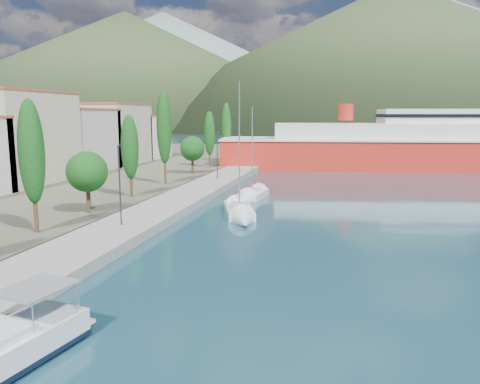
# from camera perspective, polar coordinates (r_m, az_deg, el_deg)

# --- Properties ---
(ground) EXTENTS (1400.00, 1400.00, 0.00)m
(ground) POSITION_cam_1_polar(r_m,az_deg,el_deg) (139.27, 9.93, 5.55)
(ground) COLOR #1B414F
(quay) EXTENTS (5.00, 88.00, 0.80)m
(quay) POSITION_cam_1_polar(r_m,az_deg,el_deg) (48.53, -7.18, -0.96)
(quay) COLOR gray
(quay) RESTS_ON ground
(hills_far) EXTENTS (1480.00, 900.00, 180.00)m
(hills_far) POSITION_cam_1_polar(r_m,az_deg,el_deg) (654.39, 25.37, 14.54)
(hills_far) COLOR gray
(hills_far) RESTS_ON ground
(hills_near) EXTENTS (1010.00, 520.00, 115.00)m
(hills_near) POSITION_cam_1_polar(r_m,az_deg,el_deg) (403.58, 26.79, 14.15)
(hills_near) COLOR #384826
(hills_near) RESTS_ON ground
(town_buildings) EXTENTS (9.20, 69.20, 11.30)m
(town_buildings) POSITION_cam_1_polar(r_m,az_deg,el_deg) (68.40, -22.47, 5.77)
(town_buildings) COLOR beige
(town_buildings) RESTS_ON land_strip
(tree_row) EXTENTS (3.51, 64.65, 11.20)m
(tree_row) POSITION_cam_1_polar(r_m,az_deg,el_deg) (54.81, -10.30, 5.76)
(tree_row) COLOR #47301E
(tree_row) RESTS_ON land_strip
(lamp_posts) EXTENTS (0.15, 49.18, 6.06)m
(lamp_posts) POSITION_cam_1_polar(r_m,az_deg,el_deg) (37.59, -13.29, 1.53)
(lamp_posts) COLOR #2D2D33
(lamp_posts) RESTS_ON quay
(sailboat_near) EXTENTS (5.09, 9.22, 12.87)m
(sailboat_near) POSITION_cam_1_polar(r_m,az_deg,el_deg) (41.03, 0.16, -2.92)
(sailboat_near) COLOR silver
(sailboat_near) RESTS_ON ground
(sailboat_mid) EXTENTS (2.98, 7.54, 10.83)m
(sailboat_mid) POSITION_cam_1_polar(r_m,az_deg,el_deg) (50.01, 1.00, -0.68)
(sailboat_mid) COLOR silver
(sailboat_mid) RESTS_ON ground
(ferry) EXTENTS (58.84, 20.33, 11.46)m
(ferry) POSITION_cam_1_polar(r_m,az_deg,el_deg) (83.55, 18.23, 5.12)
(ferry) COLOR red
(ferry) RESTS_ON ground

